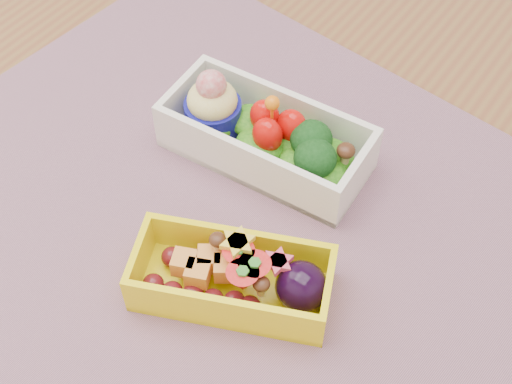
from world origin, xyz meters
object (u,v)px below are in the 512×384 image
Objects in this scene: bento_white at (265,136)px; table at (277,306)px; placemat at (245,221)px; bento_yellow at (236,278)px.

table is at bearing -51.68° from bento_white.
placemat is 0.08m from bento_white.
placemat is 3.66× the size of bento_yellow.
placemat reaches higher than table.
table is at bearing -2.79° from placemat.
table is at bearing 65.56° from bento_yellow.
placemat is (-0.04, 0.00, 0.10)m from table.
bento_white is (-0.03, 0.07, 0.03)m from placemat.
bento_yellow reaches higher than table.
placemat is at bearing -72.28° from bento_white.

